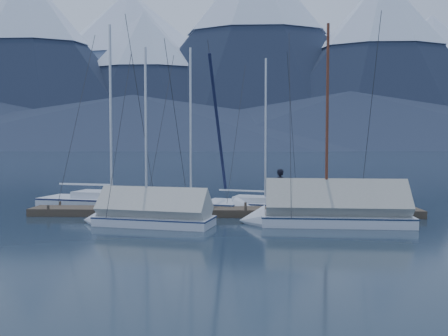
{
  "coord_description": "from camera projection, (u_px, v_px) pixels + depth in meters",
  "views": [
    {
      "loc": [
        0.88,
        -19.81,
        3.34
      ],
      "look_at": [
        0.0,
        2.0,
        2.2
      ],
      "focal_mm": 38.0,
      "sensor_mm": 36.0,
      "label": 1
    }
  ],
  "objects": [
    {
      "name": "mooring_posts",
      "position": [
        213.0,
        208.0,
        21.97
      ],
      "size": [
        15.12,
        1.52,
        0.35
      ],
      "color": "#382D23",
      "rests_on": "ground"
    },
    {
      "name": "sailboat_covered_far",
      "position": [
        144.0,
        216.0,
        19.34
      ],
      "size": [
        5.87,
        2.86,
        7.9
      ],
      "color": "silver",
      "rests_on": "ground"
    },
    {
      "name": "dock",
      "position": [
        224.0,
        213.0,
        21.96
      ],
      "size": [
        18.0,
        1.5,
        0.54
      ],
      "color": "#382D23",
      "rests_on": "ground"
    },
    {
      "name": "sailboat_open_right",
      "position": [
        274.0,
        208.0,
        23.55
      ],
      "size": [
        6.5,
        3.52,
        8.28
      ],
      "color": "silver",
      "rests_on": "ground"
    },
    {
      "name": "ground",
      "position": [
        222.0,
        222.0,
        19.97
      ],
      "size": [
        1000.0,
        1000.0,
        0.0
      ],
      "primitive_type": "plane",
      "color": "black",
      "rests_on": "ground"
    },
    {
      "name": "sailboat_covered_near",
      "position": [
        322.0,
        213.0,
        19.49
      ],
      "size": [
        7.09,
        3.02,
        9.08
      ],
      "color": "silver",
      "rests_on": "ground"
    },
    {
      "name": "sailboat_open_mid",
      "position": [
        200.0,
        206.0,
        23.87
      ],
      "size": [
        7.01,
        3.65,
        8.92
      ],
      "color": "silver",
      "rests_on": "ground"
    },
    {
      "name": "sailboat_open_left",
      "position": [
        122.0,
        204.0,
        24.57
      ],
      "size": [
        8.11,
        3.87,
        10.35
      ],
      "color": "silver",
      "rests_on": "ground"
    },
    {
      "name": "mountain_range",
      "position": [
        247.0,
        75.0,
        386.37
      ],
      "size": [
        877.0,
        584.0,
        150.5
      ],
      "color": "#475675",
      "rests_on": "ground"
    },
    {
      "name": "person",
      "position": [
        281.0,
        188.0,
        22.25
      ],
      "size": [
        0.65,
        0.77,
        1.8
      ],
      "primitive_type": "imported",
      "rotation": [
        0.0,
        0.0,
        1.96
      ],
      "color": "black",
      "rests_on": "dock"
    }
  ]
}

